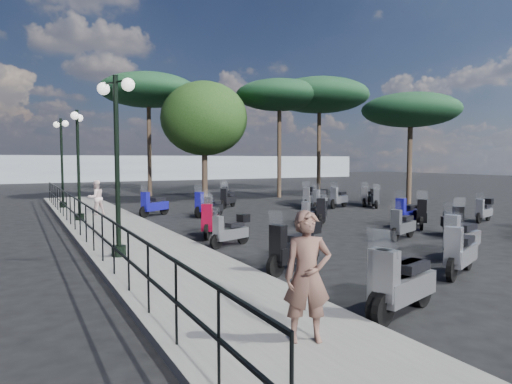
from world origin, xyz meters
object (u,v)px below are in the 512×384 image
woman (307,276)px  scooter_30 (397,284)px  scooter_0 (403,286)px  scooter_21 (407,214)px  pedestrian_far (96,198)px  scooter_17 (228,199)px  scooter_4 (154,205)px  scooter_10 (205,205)px  pine_3 (411,110)px  lamp_post_0 (117,154)px  scooter_8 (402,226)px  pine_2 (148,91)px  scooter_3 (230,231)px  scooter_5 (213,208)px  scooter_23 (339,199)px  scooter_11 (226,197)px  lamp_post_1 (78,158)px  pine_0 (279,96)px  scooter_6 (460,253)px  pine_1 (319,96)px  broadleaf_tree (204,119)px  scooter_7 (461,238)px  scooter_9 (322,213)px  scooter_2 (210,222)px  scooter_29 (367,198)px  lamp_post_2 (62,157)px  scooter_27 (484,211)px  scooter_22 (308,198)px  scooter_28 (375,198)px  scooter_15 (314,214)px  scooter_20 (453,223)px  scooter_14 (422,215)px  scooter_1 (294,248)px

woman → scooter_30: 2.23m
scooter_0 → scooter_21: scooter_0 is taller
pedestrian_far → scooter_17: 6.81m
scooter_21 → scooter_4: bearing=24.5°
scooter_10 → pine_3: bearing=-129.4°
lamp_post_0 → scooter_8: size_ratio=2.89×
woman → pine_2: size_ratio=0.20×
pine_3 → scooter_3: bearing=-154.7°
scooter_0 → scooter_5: (2.20, 13.15, -0.10)m
pine_2 → scooter_23: bearing=-61.7°
pedestrian_far → scooter_11: (7.15, 2.29, -0.41)m
lamp_post_1 → woman: lamp_post_1 is taller
scooter_3 → pine_0: size_ratio=0.18×
scooter_30 → scooter_6: bearing=-86.0°
lamp_post_0 → scooter_21: (10.70, 0.95, -2.16)m
pine_3 → pine_1: bearing=98.0°
broadleaf_tree → pine_2: bearing=116.8°
scooter_7 → pine_2: pine_2 is taller
lamp_post_0 → scooter_9: bearing=-4.9°
scooter_7 → broadleaf_tree: bearing=-16.3°
scooter_2 → scooter_11: size_ratio=1.05×
scooter_2 → pine_1: size_ratio=0.20×
scooter_17 → scooter_29: bearing=-152.3°
lamp_post_2 → scooter_11: lamp_post_2 is taller
scooter_21 → scooter_27: size_ratio=1.14×
scooter_27 → scooter_22: bearing=3.4°
pedestrian_far → pine_3: pine_3 is taller
scooter_27 → lamp_post_0: bearing=73.9°
scooter_6 → scooter_28: bearing=-59.2°
lamp_post_0 → scooter_5: lamp_post_0 is taller
scooter_6 → scooter_29: size_ratio=1.17×
scooter_15 → pine_0: size_ratio=0.19×
scooter_5 → scooter_29: 9.27m
pedestrian_far → scooter_20: pedestrian_far is taller
lamp_post_2 → scooter_14: (11.12, -12.57, -2.17)m
scooter_4 → scooter_29: 11.49m
scooter_8 → scooter_15: bearing=-11.4°
lamp_post_0 → scooter_2: lamp_post_0 is taller
scooter_6 → pine_3: pine_3 is taller
scooter_17 → pine_2: size_ratio=0.16×
lamp_post_2 → scooter_23: lamp_post_2 is taller
scooter_0 → pine_3: bearing=-64.0°
scooter_30 → scooter_22: bearing=-46.8°
scooter_9 → scooter_6: bearing=115.0°
scooter_2 → scooter_8: 6.12m
scooter_11 → scooter_17: 1.26m
scooter_20 → scooter_2: bearing=5.9°
pine_2 → scooter_1: bearing=-97.0°
pine_1 → scooter_17: bearing=-153.8°
woman → lamp_post_2: bearing=116.7°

